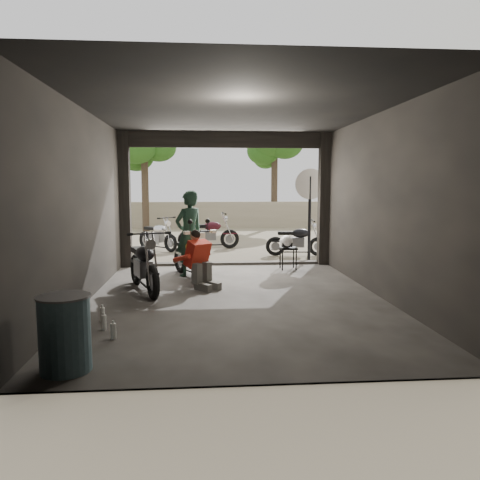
{
  "coord_description": "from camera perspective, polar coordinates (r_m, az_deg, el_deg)",
  "views": [
    {
      "loc": [
        -0.56,
        -7.82,
        1.94
      ],
      "look_at": [
        0.11,
        0.6,
        0.96
      ],
      "focal_mm": 35.0,
      "sensor_mm": 36.0,
      "label": 1
    }
  ],
  "objects": [
    {
      "name": "helmet",
      "position": [
        10.76,
        5.68,
        -0.17
      ],
      "size": [
        0.35,
        0.36,
        0.29
      ],
      "primitive_type": "ellipsoid",
      "rotation": [
        0.0,
        0.0,
        -0.14
      ],
      "color": "white",
      "rests_on": "stool"
    },
    {
      "name": "stool",
      "position": [
        10.85,
        5.89,
        -1.29
      ],
      "size": [
        0.38,
        0.38,
        0.53
      ],
      "rotation": [
        0.0,
        0.0,
        -0.33
      ],
      "color": "black",
      "rests_on": "ground"
    },
    {
      "name": "tree_right",
      "position": [
        22.14,
        4.24,
        10.8
      ],
      "size": [
        2.2,
        2.2,
        5.0
      ],
      "color": "#382B1E",
      "rests_on": "ground"
    },
    {
      "name": "rider",
      "position": [
        10.0,
        -6.23,
        0.73
      ],
      "size": [
        0.8,
        0.76,
        1.84
      ],
      "primitive_type": "imported",
      "rotation": [
        0.0,
        0.0,
        3.8
      ],
      "color": "black",
      "rests_on": "ground"
    },
    {
      "name": "ground",
      "position": [
        8.08,
        -0.45,
        -7.28
      ],
      "size": [
        80.0,
        80.0,
        0.0
      ],
      "primitive_type": "plane",
      "color": "#7A6D56",
      "rests_on": "ground"
    },
    {
      "name": "sign_post",
      "position": [
        12.31,
        8.52,
        5.0
      ],
      "size": [
        0.79,
        0.08,
        2.38
      ],
      "rotation": [
        0.0,
        0.0,
        0.24
      ],
      "color": "black",
      "rests_on": "ground"
    },
    {
      "name": "main_bike",
      "position": [
        9.93,
        -6.02,
        -1.6
      ],
      "size": [
        1.25,
        1.71,
        1.06
      ],
      "primitive_type": null,
      "rotation": [
        0.0,
        0.0,
        0.43
      ],
      "color": "white",
      "rests_on": "ground"
    },
    {
      "name": "outside_bike_c",
      "position": [
        13.03,
        6.95,
        0.25
      ],
      "size": [
        1.55,
        0.78,
        1.01
      ],
      "primitive_type": null,
      "rotation": [
        0.0,
        0.0,
        1.46
      ],
      "color": "black",
      "rests_on": "ground"
    },
    {
      "name": "oil_drum",
      "position": [
        5.26,
        -20.58,
        -10.78
      ],
      "size": [
        0.57,
        0.57,
        0.81
      ],
      "primitive_type": "cylinder",
      "rotation": [
        0.0,
        0.0,
        0.09
      ],
      "color": "#42636F",
      "rests_on": "ground"
    },
    {
      "name": "left_bike",
      "position": [
        8.74,
        -11.68,
        -2.52
      ],
      "size": [
        1.23,
        1.84,
        1.15
      ],
      "primitive_type": null,
      "rotation": [
        0.0,
        0.0,
        0.35
      ],
      "color": "black",
      "rests_on": "ground"
    },
    {
      "name": "garage",
      "position": [
        8.42,
        -0.73,
        2.1
      ],
      "size": [
        7.0,
        7.13,
        3.2
      ],
      "color": "#2D2B28",
      "rests_on": "ground"
    },
    {
      "name": "boundary_wall",
      "position": [
        21.87,
        -3.1,
        3.11
      ],
      "size": [
        18.0,
        0.3,
        1.2
      ],
      "primitive_type": "cube",
      "color": "gray",
      "rests_on": "ground"
    },
    {
      "name": "mechanic",
      "position": [
        8.79,
        -4.71,
        -2.58
      ],
      "size": [
        0.9,
        0.92,
        1.08
      ],
      "primitive_type": null,
      "rotation": [
        0.0,
        0.0,
        0.7
      ],
      "color": "red",
      "rests_on": "ground"
    },
    {
      "name": "outside_bike_a",
      "position": [
        14.28,
        -10.04,
        0.79
      ],
      "size": [
        1.51,
        1.53,
        1.03
      ],
      "primitive_type": null,
      "rotation": [
        0.0,
        0.0,
        0.77
      ],
      "color": "black",
      "rests_on": "ground"
    },
    {
      "name": "tree_left",
      "position": [
        20.57,
        -11.63,
        12.2
      ],
      "size": [
        2.2,
        2.2,
        5.6
      ],
      "color": "#382B1E",
      "rests_on": "ground"
    },
    {
      "name": "outside_bike_b",
      "position": [
        14.41,
        -3.85,
        1.11
      ],
      "size": [
        1.71,
        0.84,
        1.12
      ],
      "primitive_type": null,
      "rotation": [
        0.0,
        0.0,
        1.67
      ],
      "color": "#431019",
      "rests_on": "ground"
    }
  ]
}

